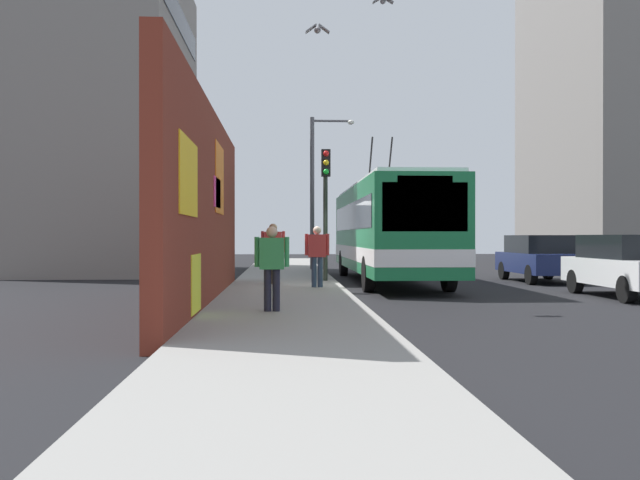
# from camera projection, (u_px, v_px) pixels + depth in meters

# --- Properties ---
(ground_plane) EXTENTS (80.00, 80.00, 0.00)m
(ground_plane) POSITION_uv_depth(u_px,v_px,m) (341.00, 290.00, 20.04)
(ground_plane) COLOR black
(sidewalk_slab) EXTENTS (48.00, 3.20, 0.15)m
(sidewalk_slab) POSITION_uv_depth(u_px,v_px,m) (286.00, 287.00, 19.96)
(sidewalk_slab) COLOR gray
(sidewalk_slab) RESTS_ON ground_plane
(graffiti_wall) EXTENTS (13.04, 0.32, 4.35)m
(graffiti_wall) POSITION_uv_depth(u_px,v_px,m) (207.00, 208.00, 15.37)
(graffiti_wall) COLOR maroon
(graffiti_wall) RESTS_ON ground_plane
(building_far_left) EXTENTS (10.74, 6.26, 13.23)m
(building_far_left) POSITION_uv_depth(u_px,v_px,m) (108.00, 119.00, 29.87)
(building_far_left) COLOR gray
(building_far_left) RESTS_ON ground_plane
(building_far_right) EXTENTS (11.80, 8.89, 16.83)m
(building_far_right) POSITION_uv_depth(u_px,v_px,m) (633.00, 108.00, 37.06)
(building_far_right) COLOR gray
(building_far_right) RESTS_ON ground_plane
(city_bus) EXTENTS (12.41, 2.53, 5.04)m
(city_bus) POSITION_uv_depth(u_px,v_px,m) (387.00, 228.00, 23.16)
(city_bus) COLOR #19723F
(city_bus) RESTS_ON ground_plane
(parked_car_white) EXTENTS (4.29, 1.78, 1.58)m
(parked_car_white) POSITION_uv_depth(u_px,v_px,m) (629.00, 265.00, 17.42)
(parked_car_white) COLOR white
(parked_car_white) RESTS_ON ground_plane
(parked_car_navy) EXTENTS (4.14, 1.83, 1.58)m
(parked_car_navy) POSITION_uv_depth(u_px,v_px,m) (540.00, 257.00, 23.47)
(parked_car_navy) COLOR navy
(parked_car_navy) RESTS_ON ground_plane
(pedestrian_midblock) EXTENTS (0.24, 0.77, 1.76)m
(pedestrian_midblock) POSITION_uv_depth(u_px,v_px,m) (273.00, 248.00, 20.19)
(pedestrian_midblock) COLOR #3F3326
(pedestrian_midblock) RESTS_ON sidewalk_slab
(pedestrian_at_curb) EXTENTS (0.22, 0.67, 1.67)m
(pedestrian_at_curb) POSITION_uv_depth(u_px,v_px,m) (317.00, 251.00, 18.96)
(pedestrian_at_curb) COLOR #2D3F59
(pedestrian_at_curb) RESTS_ON sidewalk_slab
(pedestrian_near_wall) EXTENTS (0.22, 0.65, 1.58)m
(pedestrian_near_wall) POSITION_uv_depth(u_px,v_px,m) (272.00, 262.00, 12.87)
(pedestrian_near_wall) COLOR #1E1E2D
(pedestrian_near_wall) RESTS_ON sidewalk_slab
(traffic_light) EXTENTS (0.49, 0.28, 4.12)m
(traffic_light) POSITION_uv_depth(u_px,v_px,m) (326.00, 192.00, 21.64)
(traffic_light) COLOR #2D382D
(traffic_light) RESTS_ON sidewalk_slab
(street_lamp) EXTENTS (0.44, 1.87, 6.44)m
(street_lamp) POSITION_uv_depth(u_px,v_px,m) (317.00, 181.00, 29.43)
(street_lamp) COLOR #4C4C51
(street_lamp) RESTS_ON sidewalk_slab
(flying_pigeons) EXTENTS (2.87, 2.32, 1.69)m
(flying_pigeons) POSITION_uv_depth(u_px,v_px,m) (353.00, 14.00, 16.36)
(flying_pigeons) COLOR slate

